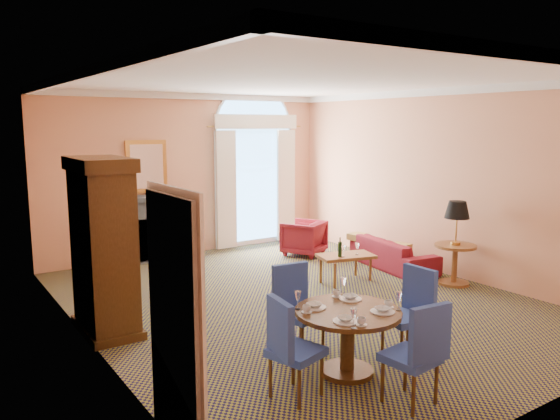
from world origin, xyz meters
TOP-DOWN VIEW (x-y plane):
  - ground at (0.00, 0.00)m, footprint 7.50×7.50m
  - room_envelope at (-0.03, 0.67)m, footprint 6.04×7.52m
  - armoire at (-2.72, 0.38)m, footprint 0.63×1.12m
  - dining_table at (-0.99, -2.23)m, footprint 1.11×1.11m
  - dining_chair_north at (-1.07, -1.42)m, footprint 0.52×0.52m
  - dining_chair_south at (-0.90, -3.12)m, footprint 0.49×0.51m
  - dining_chair_east at (-0.06, -2.26)m, footprint 0.52×0.52m
  - dining_chair_west at (-1.81, -2.34)m, footprint 0.55×0.55m
  - sofa at (2.55, 0.58)m, footprint 0.97×1.91m
  - armchair at (1.79, 2.31)m, footprint 1.01×1.02m
  - coffee_table at (1.22, 0.36)m, footprint 1.01×0.72m
  - side_table at (2.60, -0.74)m, footprint 0.67×0.67m

SIDE VIEW (x-z plane):
  - ground at x=0.00m, z-range 0.00..0.00m
  - sofa at x=2.55m, z-range 0.00..0.53m
  - armchair at x=1.79m, z-range 0.00..0.69m
  - coffee_table at x=1.22m, z-range 0.04..0.82m
  - dining_table at x=-0.99m, z-range 0.08..0.97m
  - dining_chair_north at x=-1.07m, z-range 0.07..1.08m
  - dining_chair_south at x=-0.90m, z-range 0.07..1.08m
  - dining_chair_east at x=-0.06m, z-range 0.07..1.08m
  - dining_chair_west at x=-1.81m, z-range 0.07..1.08m
  - side_table at x=2.60m, z-range 0.19..1.54m
  - armoire at x=-2.72m, z-range -0.04..2.16m
  - room_envelope at x=-0.03m, z-range 0.78..4.23m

